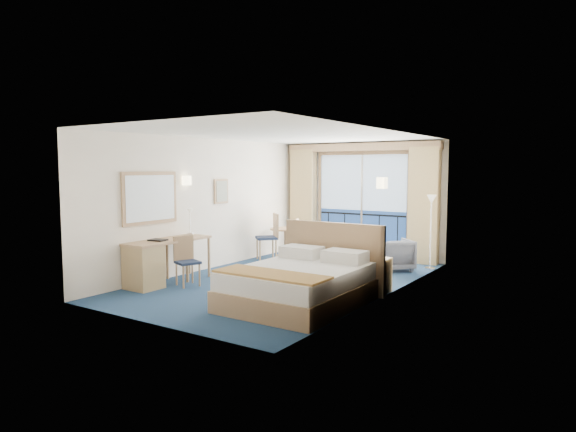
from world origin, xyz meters
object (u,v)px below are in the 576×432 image
at_px(bed, 301,283).
at_px(armchair, 394,255).
at_px(desk_chair, 186,258).
at_px(table_chair_b, 271,234).
at_px(nightstand, 375,275).
at_px(table_chair_a, 300,237).
at_px(desk, 149,262).
at_px(round_table, 286,235).
at_px(floor_lamp, 431,213).

relative_size(bed, armchair, 3.14).
bearing_deg(desk_chair, table_chair_b, 26.40).
height_order(nightstand, table_chair_a, table_chair_a).
relative_size(desk, table_chair_b, 1.60).
bearing_deg(bed, desk, -169.89).
bearing_deg(bed, desk_chair, -179.54).
bearing_deg(table_chair_a, round_table, 55.89).
xyz_separation_m(nightstand, armchair, (-0.46, 1.96, 0.03)).
xyz_separation_m(desk_chair, round_table, (-0.22, 3.52, 0.01)).
bearing_deg(nightstand, round_table, 146.51).
height_order(armchair, desk_chair, desk_chair).
bearing_deg(table_chair_a, floor_lamp, -93.63).
xyz_separation_m(nightstand, table_chair_b, (-3.27, 1.56, 0.30)).
height_order(bed, armchair, bed).
bearing_deg(table_chair_a, bed, -161.80).
xyz_separation_m(bed, floor_lamp, (0.76, 3.85, 0.84)).
relative_size(desk, desk_chair, 1.94).
distance_m(nightstand, table_chair_b, 3.64).
distance_m(table_chair_a, table_chair_b, 0.68).
bearing_deg(desk, round_table, 87.20).
relative_size(nightstand, table_chair_a, 0.63).
bearing_deg(desk, armchair, 51.78).
xyz_separation_m(round_table, table_chair_a, (0.52, -0.19, 0.01)).
distance_m(bed, floor_lamp, 4.01).
height_order(armchair, desk, desk).
xyz_separation_m(bed, armchair, (0.18, 3.30, -0.01)).
distance_m(armchair, table_chair_b, 2.86).
xyz_separation_m(desk, round_table, (0.20, 4.01, 0.07)).
distance_m(nightstand, table_chair_a, 3.38).
height_order(bed, desk, bed).
relative_size(nightstand, desk, 0.34).
bearing_deg(armchair, desk, 7.27).
bearing_deg(desk_chair, table_chair_a, 16.65).
relative_size(bed, desk, 1.31).
bearing_deg(armchair, floor_lamp, 178.80).
xyz_separation_m(armchair, table_chair_b, (-2.82, -0.40, 0.27)).
bearing_deg(bed, table_chair_b, 132.27).
height_order(bed, desk_chair, bed).
xyz_separation_m(armchair, floor_lamp, (0.58, 0.55, 0.85)).
relative_size(bed, nightstand, 3.80).
distance_m(floor_lamp, round_table, 3.46).
relative_size(armchair, table_chair_b, 0.67).
bearing_deg(floor_lamp, desk_chair, -129.30).
bearing_deg(table_chair_b, armchair, 51.69).
distance_m(desk, table_chair_b, 3.42).
xyz_separation_m(desk, desk_chair, (0.41, 0.48, 0.05)).
distance_m(armchair, floor_lamp, 1.16).
distance_m(bed, nightstand, 1.49).
bearing_deg(desk, bed, 10.11).
height_order(floor_lamp, table_chair_b, floor_lamp).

